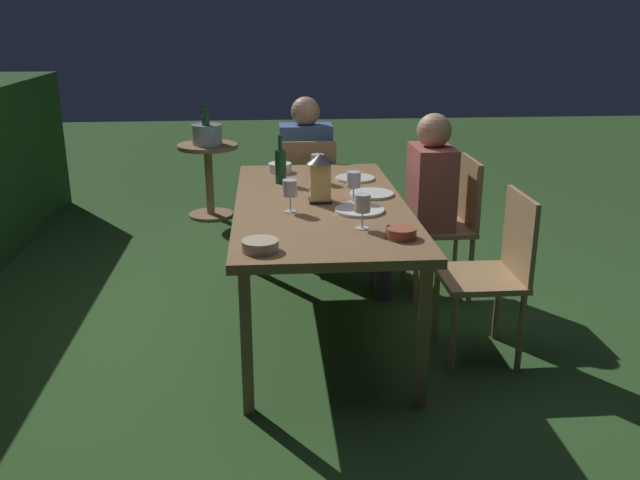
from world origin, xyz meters
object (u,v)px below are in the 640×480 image
at_px(chair_side_left_b, 450,219).
at_px(wine_glass_b, 354,181).
at_px(wine_glass_c, 363,205).
at_px(dining_table, 320,211).
at_px(ice_bucket, 207,133).
at_px(plate_c, 355,178).
at_px(bowl_olives, 280,167).
at_px(bowl_salad, 401,232).
at_px(side_table, 209,169).
at_px(lantern_centerpiece, 320,175).
at_px(person_in_rust, 420,197).
at_px(wine_glass_a, 317,163).
at_px(bowl_bread, 260,245).
at_px(green_bottle_on_table, 281,165).
at_px(plate_a, 372,194).
at_px(person_in_blue, 305,165).
at_px(chair_side_left_a, 494,268).
at_px(plate_b, 359,210).
at_px(wine_glass_d, 290,190).
at_px(chair_head_far, 307,191).

relative_size(chair_side_left_b, wine_glass_b, 5.15).
xyz_separation_m(chair_side_left_b, wine_glass_c, (-0.93, 0.69, 0.37)).
xyz_separation_m(dining_table, ice_bucket, (2.29, 0.79, 0.05)).
relative_size(plate_c, bowl_olives, 1.61).
height_order(chair_side_left_b, bowl_salad, chair_side_left_b).
relative_size(dining_table, side_table, 2.98).
height_order(lantern_centerpiece, bowl_salad, lantern_centerpiece).
bearing_deg(side_table, person_in_rust, -142.06).
xyz_separation_m(wine_glass_b, wine_glass_c, (-0.48, 0.02, 0.00)).
relative_size(wine_glass_c, plate_c, 0.70).
relative_size(wine_glass_a, side_table, 0.26).
bearing_deg(side_table, wine_glass_b, -157.18).
height_order(bowl_bread, side_table, bowl_bread).
relative_size(lantern_centerpiece, green_bottle_on_table, 0.91).
height_order(plate_a, plate_c, same).
relative_size(person_in_blue, bowl_bread, 7.09).
bearing_deg(plate_c, ice_bucket, 30.53).
xyz_separation_m(dining_table, bowl_olives, (0.75, 0.20, 0.08)).
bearing_deg(person_in_blue, bowl_salad, -171.15).
bearing_deg(chair_side_left_b, lantern_centerpiece, 116.98).
relative_size(green_bottle_on_table, wine_glass_b, 1.72).
distance_m(chair_side_left_a, person_in_rust, 0.90).
relative_size(dining_table, chair_side_left_b, 2.20).
relative_size(lantern_centerpiece, ice_bucket, 0.77).
xyz_separation_m(green_bottle_on_table, wine_glass_c, (-0.95, -0.36, 0.01)).
relative_size(person_in_blue, person_in_rust, 1.00).
distance_m(lantern_centerpiece, ice_bucket, 2.43).
distance_m(dining_table, bowl_bread, 0.85).
relative_size(wine_glass_a, bowl_olives, 1.13).
xyz_separation_m(bowl_salad, side_table, (2.95, 1.11, -0.34)).
bearing_deg(wine_glass_b, bowl_bread, 146.62).
bearing_deg(plate_b, ice_bucket, 21.46).
relative_size(person_in_blue, plate_a, 4.63).
bearing_deg(bowl_salad, plate_c, 3.06).
xyz_separation_m(wine_glass_b, plate_b, (-0.19, -0.01, -0.11)).
bearing_deg(bowl_bread, wine_glass_c, -59.60).
relative_size(plate_c, bowl_salad, 1.69).
bearing_deg(person_in_rust, wine_glass_a, 86.70).
height_order(dining_table, chair_side_left_a, chair_side_left_a).
height_order(chair_side_left_b, bowl_bread, chair_side_left_b).
distance_m(wine_glass_c, wine_glass_d, 0.46).
xyz_separation_m(chair_side_left_a, chair_side_left_b, (0.86, 0.00, 0.00)).
height_order(person_in_rust, bowl_bread, person_in_rust).
xyz_separation_m(wine_glass_a, wine_glass_b, (-0.49, -0.16, 0.00)).
bearing_deg(chair_head_far, green_bottle_on_table, 165.01).
bearing_deg(chair_side_left_a, plate_b, 71.65).
relative_size(chair_side_left_b, wine_glass_d, 5.15).
xyz_separation_m(chair_head_far, plate_b, (-1.42, -0.19, 0.26)).
height_order(chair_head_far, wine_glass_b, wine_glass_b).
bearing_deg(person_in_blue, wine_glass_b, -172.79).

